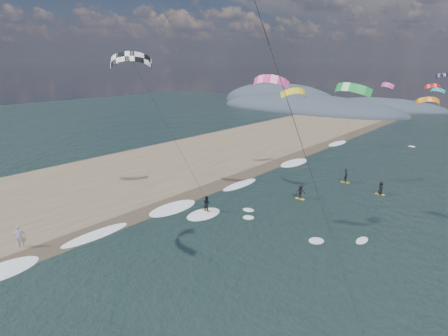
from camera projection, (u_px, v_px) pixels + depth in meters
The scene contains 10 objects.
ground at pixel (111, 322), 22.94m from camera, with size 260.00×260.00×0.00m, color black.
sand_strip at pixel (67, 193), 45.11m from camera, with size 26.00×240.00×0.00m, color brown.
wet_sand_strip at pixel (128, 219), 37.71m from camera, with size 3.00×240.00×0.00m, color #382D23.
coastal_hills at pixel (304, 107), 130.11m from camera, with size 80.00×41.00×15.00m.
kitesurfer_near_a at pixel (272, 63), 13.64m from camera, with size 7.78×9.46×19.84m.
kitesurfer_near_b at pixel (156, 110), 35.08m from camera, with size 6.90×9.21×16.65m.
far_kitesurfers at pixel (333, 187), 44.84m from camera, with size 7.74×10.24×1.82m.
bg_kite_field at pixel (392, 86), 58.49m from camera, with size 13.80×71.99×5.89m.
shoreline_surf at pixel (171, 209), 40.47m from camera, with size 2.40×79.40×0.11m.
beach_walker at pixel (19, 236), 32.03m from camera, with size 1.09×0.45×1.86m, color silver.
Camera 1 is at (17.78, -10.46, 15.42)m, focal length 30.00 mm.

